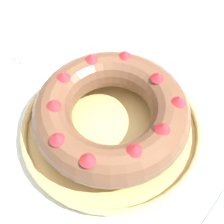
# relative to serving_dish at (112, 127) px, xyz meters

# --- Properties ---
(dining_table) EXTENTS (1.27, 1.20, 0.77)m
(dining_table) POSITION_rel_serving_dish_xyz_m (-0.01, -0.00, -0.10)
(dining_table) COLOR silver
(dining_table) RESTS_ON ground_plane
(serving_dish) EXTENTS (0.35, 0.35, 0.03)m
(serving_dish) POSITION_rel_serving_dish_xyz_m (0.00, 0.00, 0.00)
(serving_dish) COLOR tan
(serving_dish) RESTS_ON dining_table
(bundt_cake) EXTENTS (0.29, 0.29, 0.08)m
(bundt_cake) POSITION_rel_serving_dish_xyz_m (0.00, -0.00, 0.05)
(bundt_cake) COLOR brown
(bundt_cake) RESTS_ON serving_dish
(fork) EXTENTS (0.02, 0.20, 0.01)m
(fork) POSITION_rel_serving_dish_xyz_m (-0.28, -0.00, -0.01)
(fork) COLOR white
(fork) RESTS_ON dining_table
(cake_knife) EXTENTS (0.02, 0.19, 0.01)m
(cake_knife) POSITION_rel_serving_dish_xyz_m (-0.26, -0.02, -0.01)
(cake_knife) COLOR white
(cake_knife) RESTS_ON dining_table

